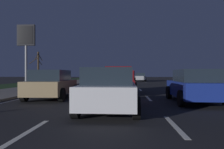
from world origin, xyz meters
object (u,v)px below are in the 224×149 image
Objects in this scene: pickup_truck at (118,79)px; sedan_silver at (140,77)px; sedan_blue at (194,86)px; sedan_tan at (52,84)px; sedan_white at (110,89)px; bare_tree_far at (38,66)px; gas_price_sign at (26,40)px.

pickup_truck is 1.24× the size of sedan_silver.
sedan_blue is 1.00× the size of sedan_tan.
pickup_truck is at bearing -0.58° from sedan_white.
gas_price_sign is at bearing -163.59° from bare_tree_far.
pickup_truck is 23.37m from bare_tree_far.
bare_tree_far is at bearing 35.06° from pickup_truck.
sedan_silver is 30.11m from sedan_tan.
sedan_blue is 18.63m from gas_price_sign.
pickup_truck reaches higher than sedan_blue.
gas_price_sign is (-18.52, 13.19, 4.10)m from sedan_silver.
gas_price_sign reaches higher than pickup_truck.
sedan_tan and sedan_white have the same top height.
pickup_truck is 5.94m from sedan_blue.
sedan_blue is at bearing -131.36° from gas_price_sign.
bare_tree_far reaches higher than pickup_truck.
pickup_truck is 4.90m from sedan_tan.
bare_tree_far is (26.30, 13.32, 1.81)m from sedan_white.
bare_tree_far reaches higher than sedan_blue.
pickup_truck is 1.12× the size of bare_tree_far.
gas_price_sign is (7.37, 9.94, 3.90)m from pickup_truck.
sedan_white is (-3.76, -3.39, 0.00)m from sedan_tan.
sedan_blue is 0.68× the size of gas_price_sign.
sedan_white is at bearing -145.93° from gas_price_sign.
sedan_blue is 7.27m from sedan_tan.
sedan_blue and sedan_silver have the same top height.
bare_tree_far is (11.72, 3.45, -2.29)m from gas_price_sign.
sedan_tan is 1.01× the size of sedan_white.
pickup_truck is 1.23× the size of sedan_white.
sedan_blue is at bearing -179.16° from sedan_silver.
pickup_truck reaches higher than sedan_white.
sedan_white is 0.68× the size of gas_price_sign.
pickup_truck is 0.83× the size of gas_price_sign.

